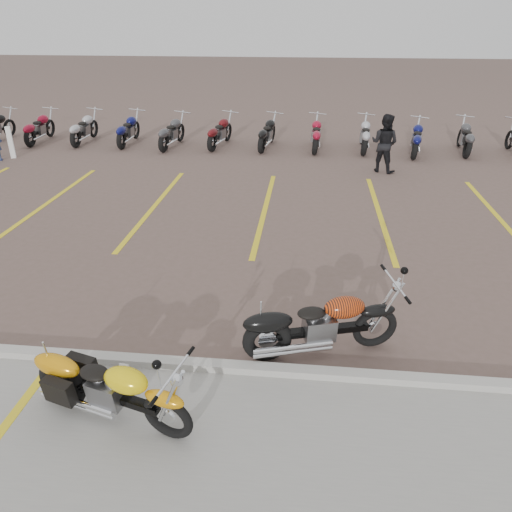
{
  "coord_description": "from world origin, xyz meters",
  "views": [
    {
      "loc": [
        0.99,
        -7.16,
        4.24
      ],
      "look_at": [
        0.22,
        -0.06,
        0.75
      ],
      "focal_mm": 35.0,
      "sensor_mm": 36.0,
      "label": 1
    }
  ],
  "objects_px": {
    "yellow_cruiser": "(110,389)",
    "bollard": "(11,142)",
    "person_b": "(384,143)",
    "flame_cruiser": "(318,326)"
  },
  "relations": [
    {
      "from": "flame_cruiser",
      "to": "bollard",
      "type": "height_order",
      "value": "bollard"
    },
    {
      "from": "yellow_cruiser",
      "to": "bollard",
      "type": "height_order",
      "value": "bollard"
    },
    {
      "from": "flame_cruiser",
      "to": "person_b",
      "type": "bearing_deg",
      "value": 61.07
    },
    {
      "from": "person_b",
      "to": "bollard",
      "type": "height_order",
      "value": "person_b"
    },
    {
      "from": "yellow_cruiser",
      "to": "flame_cruiser",
      "type": "distance_m",
      "value": 2.76
    },
    {
      "from": "flame_cruiser",
      "to": "person_b",
      "type": "height_order",
      "value": "person_b"
    },
    {
      "from": "person_b",
      "to": "bollard",
      "type": "relative_size",
      "value": 1.67
    },
    {
      "from": "flame_cruiser",
      "to": "yellow_cruiser",
      "type": "bearing_deg",
      "value": -164.68
    },
    {
      "from": "yellow_cruiser",
      "to": "bollard",
      "type": "xyz_separation_m",
      "value": [
        -7.43,
        10.85,
        0.08
      ]
    },
    {
      "from": "person_b",
      "to": "bollard",
      "type": "distance_m",
      "value": 11.72
    }
  ]
}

